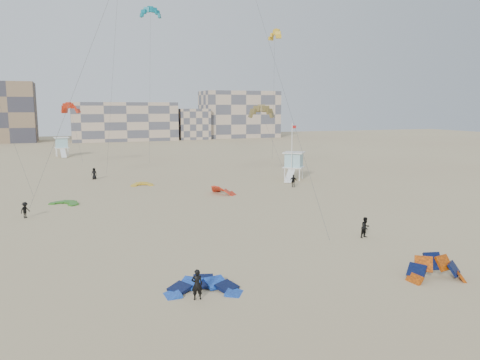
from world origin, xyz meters
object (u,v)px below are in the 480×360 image
object	(u,v)px
kitesurfer_main	(197,284)
kite_ground_blue	(203,292)
kite_ground_orange	(436,280)
lifeguard_tower_near	(294,166)

from	to	relation	value
kitesurfer_main	kite_ground_blue	bearing A→B (deg)	-119.30
kite_ground_blue	kite_ground_orange	distance (m)	14.28
kite_ground_orange	kitesurfer_main	world-z (taller)	kite_ground_orange
kite_ground_blue	kitesurfer_main	xyz separation A→B (m)	(-0.62, -0.94, 0.87)
kite_ground_blue	lifeguard_tower_near	xyz separation A→B (m)	(23.83, 36.22, 2.00)
kite_ground_orange	lifeguard_tower_near	world-z (taller)	lifeguard_tower_near
kite_ground_blue	kitesurfer_main	bearing A→B (deg)	-108.31
kite_ground_blue	lifeguard_tower_near	bearing A→B (deg)	71.72
lifeguard_tower_near	kitesurfer_main	bearing A→B (deg)	-84.64
kite_ground_blue	kitesurfer_main	distance (m)	1.42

